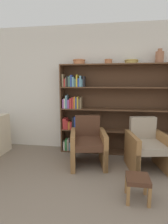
{
  "coord_description": "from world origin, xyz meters",
  "views": [
    {
      "loc": [
        0.17,
        -1.24,
        1.53
      ],
      "look_at": [
        -0.34,
        2.16,
        0.95
      ],
      "focal_mm": 28.0,
      "sensor_mm": 36.0,
      "label": 1
    }
  ],
  "objects": [
    {
      "name": "vase_tall",
      "position": [
        1.1,
        2.49,
        2.03
      ],
      "size": [
        0.16,
        0.16,
        0.27
      ],
      "color": "#A36647",
      "rests_on": "bookshelf"
    },
    {
      "name": "bowl_terracotta",
      "position": [
        -0.5,
        2.49,
        1.96
      ],
      "size": [
        0.26,
        0.26,
        0.1
      ],
      "color": "#C67547",
      "rests_on": "bookshelf"
    },
    {
      "name": "wall_back",
      "position": [
        0.0,
        2.68,
        1.38
      ],
      "size": [
        12.0,
        0.06,
        2.75
      ],
      "color": "silver",
      "rests_on": "ground"
    },
    {
      "name": "bowl_copper",
      "position": [
        0.11,
        2.49,
        1.96
      ],
      "size": [
        0.17,
        0.17,
        0.09
      ],
      "color": "#C67547",
      "rests_on": "bookshelf"
    },
    {
      "name": "armchair_leather",
      "position": [
        -0.22,
        1.87,
        0.41
      ],
      "size": [
        0.76,
        0.79,
        0.89
      ],
      "rotation": [
        0.0,
        0.0,
        3.33
      ],
      "color": "olive",
      "rests_on": "ground"
    },
    {
      "name": "bowl_cream",
      "position": [
        0.57,
        2.49,
        1.95
      ],
      "size": [
        0.28,
        0.28,
        0.08
      ],
      "color": "tan",
      "rests_on": "bookshelf"
    },
    {
      "name": "footstool",
      "position": [
        0.55,
        0.93,
        0.26
      ],
      "size": [
        0.3,
        0.3,
        0.33
      ],
      "color": "olive",
      "rests_on": "ground"
    },
    {
      "name": "armchair_cushioned",
      "position": [
        0.83,
        1.87,
        0.41
      ],
      "size": [
        0.76,
        0.79,
        0.89
      ],
      "rotation": [
        0.0,
        0.0,
        3.34
      ],
      "color": "olive",
      "rests_on": "ground"
    },
    {
      "name": "bookshelf",
      "position": [
        0.08,
        2.51,
        0.92
      ],
      "size": [
        2.42,
        0.3,
        1.91
      ],
      "color": "brown",
      "rests_on": "ground"
    }
  ]
}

